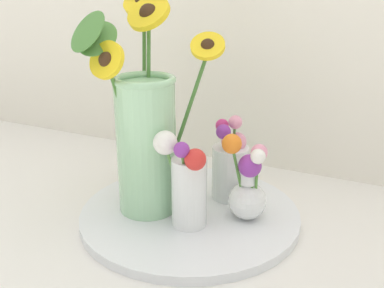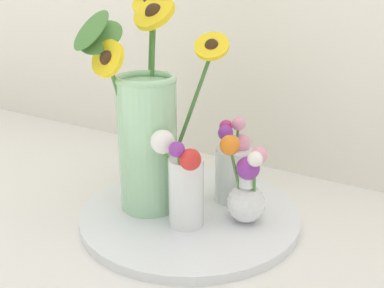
# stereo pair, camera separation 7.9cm
# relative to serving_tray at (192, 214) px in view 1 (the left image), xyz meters

# --- Properties ---
(ground_plane) EXTENTS (6.00, 6.00, 0.00)m
(ground_plane) POSITION_rel_serving_tray_xyz_m (-0.00, -0.10, -0.01)
(ground_plane) COLOR silver
(serving_tray) EXTENTS (0.41, 0.41, 0.02)m
(serving_tray) POSITION_rel_serving_tray_xyz_m (0.00, 0.00, 0.00)
(serving_tray) COLOR silver
(serving_tray) RESTS_ON ground_plane
(mason_jar_sunflowers) EXTENTS (0.25, 0.25, 0.41)m
(mason_jar_sunflowers) POSITION_rel_serving_tray_xyz_m (-0.09, -0.02, 0.17)
(mason_jar_sunflowers) COLOR #99CC9E
(mason_jar_sunflowers) RESTS_ON serving_tray
(vase_small_center) EXTENTS (0.10, 0.07, 0.17)m
(vase_small_center) POSITION_rel_serving_tray_xyz_m (0.01, -0.05, 0.09)
(vase_small_center) COLOR white
(vase_small_center) RESTS_ON serving_tray
(vase_bulb_right) EXTENTS (0.08, 0.07, 0.16)m
(vase_bulb_right) POSITION_rel_serving_tray_xyz_m (0.10, 0.02, 0.07)
(vase_bulb_right) COLOR white
(vase_bulb_right) RESTS_ON serving_tray
(vase_small_back) EXTENTS (0.07, 0.08, 0.17)m
(vase_small_back) POSITION_rel_serving_tray_xyz_m (0.04, 0.08, 0.08)
(vase_small_back) COLOR white
(vase_small_back) RESTS_ON serving_tray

